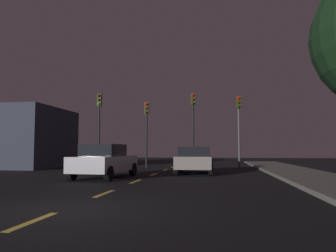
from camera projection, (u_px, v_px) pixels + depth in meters
The scene contains 16 objects.
ground_plane at pixel (139, 180), 14.00m from camera, with size 80.00×80.00×0.00m, color black.
sidewalk_curb_right at pixel (324, 181), 12.89m from camera, with size 3.00×40.00×0.15m, color gray.
lane_stripe_nearest at pixel (33, 221), 5.91m from camera, with size 0.16×1.60×0.01m, color #EACC4C.
lane_stripe_second at pixel (104, 193), 9.66m from camera, with size 0.16×1.60×0.01m, color #EACC4C.
lane_stripe_third at pixel (136, 181), 13.41m from camera, with size 0.16×1.60×0.01m, color #EACC4C.
lane_stripe_fourth at pixel (154, 174), 17.16m from camera, with size 0.16×1.60×0.01m, color #EACC4C.
lane_stripe_fifth at pixel (165, 170), 20.91m from camera, with size 0.16×1.60×0.01m, color #EACC4C.
lane_stripe_sixth at pixel (173, 167), 24.65m from camera, with size 0.16×1.60×0.01m, color #EACC4C.
lane_stripe_seventh at pixel (179, 165), 28.40m from camera, with size 0.16×1.60×0.01m, color #EACC4C.
traffic_signal_far_left at pixel (99, 116), 24.36m from camera, with size 0.32×0.38×5.46m.
traffic_signal_center_left at pixel (147, 122), 23.79m from camera, with size 0.32×0.38×4.76m.
traffic_signal_center_right at pixel (193, 116), 23.31m from camera, with size 0.32×0.38×5.34m.
traffic_signal_far_right at pixel (239, 118), 22.82m from camera, with size 0.32×0.38×5.05m.
car_stopped_ahead at pixel (195, 160), 17.69m from camera, with size 1.98×3.98×1.46m.
car_adjacent_lane at pixel (105, 161), 15.04m from camera, with size 2.14×4.29×1.55m.
storefront_left at pixel (21, 138), 24.10m from camera, with size 6.00×6.57×4.33m, color #333847.
Camera 1 is at (3.32, -6.79, 1.30)m, focal length 34.93 mm.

